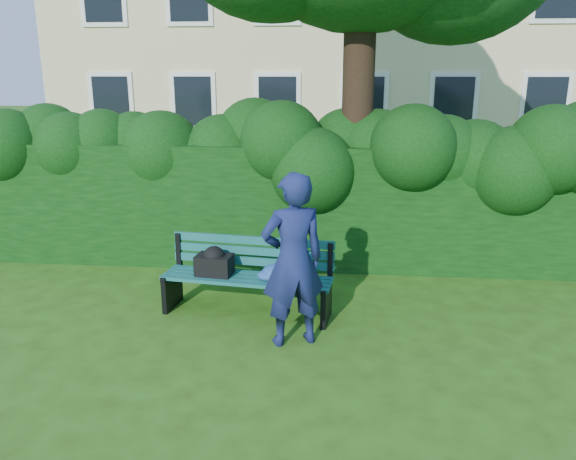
# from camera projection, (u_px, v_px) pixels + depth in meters

# --- Properties ---
(ground) EXTENTS (80.00, 80.00, 0.00)m
(ground) POSITION_uv_depth(u_px,v_px,m) (283.00, 322.00, 6.53)
(ground) COLOR #2D4812
(ground) RESTS_ON ground
(hedge) EXTENTS (10.00, 1.00, 1.80)m
(hedge) POSITION_uv_depth(u_px,v_px,m) (298.00, 204.00, 8.39)
(hedge) COLOR black
(hedge) RESTS_ON ground
(park_bench) EXTENTS (2.07, 0.80, 0.89)m
(park_bench) POSITION_uv_depth(u_px,v_px,m) (249.00, 273.00, 6.67)
(park_bench) COLOR #0F4A4D
(park_bench) RESTS_ON ground
(man_reading) EXTENTS (0.80, 0.67, 1.86)m
(man_reading) POSITION_uv_depth(u_px,v_px,m) (293.00, 260.00, 5.81)
(man_reading) COLOR #161E4F
(man_reading) RESTS_ON ground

